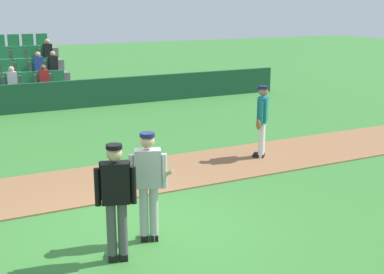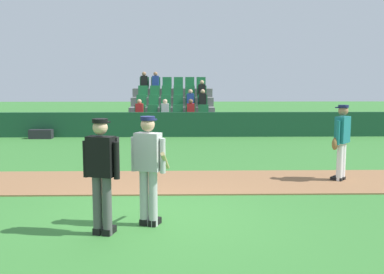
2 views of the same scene
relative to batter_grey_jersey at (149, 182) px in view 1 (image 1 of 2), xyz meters
The scene contains 7 objects.
ground_plane 1.03m from the batter_grey_jersey, 79.65° to the left, with size 80.00×80.00×0.00m, color #387A33.
infield_dirt_path 3.14m from the batter_grey_jersey, 88.75° to the left, with size 28.00×2.33×0.03m, color #936642.
dugout_fence 11.16m from the batter_grey_jersey, 89.67° to the left, with size 20.00×0.16×1.01m, color #19472D.
stadium_bleachers 13.44m from the batter_grey_jersey, 89.71° to the left, with size 3.90×3.80×2.70m.
batter_grey_jersey is the anchor object (origin of this frame).
umpire_home_plate 0.78m from the batter_grey_jersey, 149.19° to the right, with size 0.57×0.39×1.76m.
runner_teal_jersey 5.14m from the batter_grey_jersey, 36.00° to the left, with size 0.55×0.51×1.76m.
Camera 1 is at (-2.94, -7.53, 3.67)m, focal length 49.28 mm.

